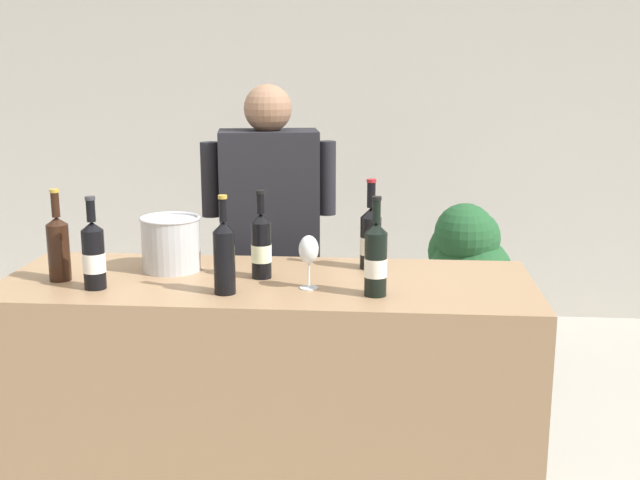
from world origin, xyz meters
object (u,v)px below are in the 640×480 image
wine_glass (309,252)px  person_server (270,273)px  wine_bottle_5 (94,255)px  ice_bucket (171,243)px  wine_bottle_3 (261,245)px  wine_bottle_4 (371,237)px  potted_shrub (463,280)px  wine_bottle_1 (376,259)px  wine_bottle_0 (58,246)px  wine_bottle_2 (224,255)px

wine_glass → person_server: size_ratio=0.12×
wine_bottle_5 → ice_bucket: (0.20, 0.27, -0.02)m
wine_bottle_3 → ice_bucket: 0.36m
wine_bottle_4 → potted_shrub: 1.26m
wine_bottle_1 → wine_bottle_4: 0.35m
wine_bottle_4 → wine_glass: wine_bottle_4 is taller
wine_bottle_4 → wine_bottle_5: (-0.94, -0.35, -0.00)m
wine_bottle_0 → wine_bottle_1: 1.13m
wine_bottle_2 → wine_glass: size_ratio=1.79×
ice_bucket → wine_bottle_0: bearing=-154.6°
wine_glass → person_server: bearing=108.3°
wine_bottle_1 → wine_bottle_3: wine_bottle_1 is taller
wine_bottle_1 → person_server: 0.98m
wine_bottle_4 → wine_glass: (-0.21, -0.29, 0.01)m
wine_bottle_0 → ice_bucket: size_ratio=1.47×
wine_bottle_5 → ice_bucket: wine_bottle_5 is taller
wine_bottle_3 → wine_bottle_2: bearing=-114.4°
ice_bucket → potted_shrub: bearing=43.9°
potted_shrub → wine_glass: bearing=-116.1°
wine_bottle_0 → person_server: person_server is taller
wine_bottle_5 → wine_glass: (0.74, 0.06, 0.01)m
wine_bottle_2 → wine_glass: (0.28, 0.08, -0.00)m
wine_bottle_4 → person_server: 0.70m
potted_shrub → wine_bottle_4: bearing=-113.3°
person_server → wine_bottle_5: bearing=-121.4°
wine_bottle_2 → wine_bottle_1: bearing=2.2°
wine_bottle_3 → wine_glass: (0.18, -0.12, 0.01)m
wine_bottle_1 → wine_bottle_5: (-0.97, 0.00, -0.01)m
wine_bottle_4 → wine_bottle_0: bearing=-166.9°
wine_bottle_4 → wine_glass: 0.35m
wine_bottle_5 → wine_bottle_2: bearing=-2.6°
wine_bottle_2 → ice_bucket: bearing=132.4°
wine_bottle_3 → ice_bucket: size_ratio=1.42×
wine_bottle_5 → ice_bucket: 0.33m
wine_bottle_0 → potted_shrub: wine_bottle_0 is taller
wine_bottle_3 → wine_bottle_4: wine_bottle_4 is taller
wine_bottle_4 → wine_bottle_5: wine_bottle_4 is taller
wine_bottle_3 → potted_shrub: 1.57m
wine_bottle_2 → person_server: bearing=87.8°
wine_bottle_3 → wine_bottle_4: size_ratio=0.94×
wine_bottle_0 → wine_bottle_5: (0.16, -0.09, -0.01)m
wine_bottle_4 → person_server: size_ratio=0.21×
wine_bottle_0 → potted_shrub: (1.57, 1.33, -0.46)m
wine_bottle_4 → ice_bucket: bearing=-173.5°
wine_bottle_0 → wine_bottle_2: (0.62, -0.11, 0.01)m
wine_bottle_1 → ice_bucket: (-0.77, 0.27, -0.02)m
wine_bottle_3 → wine_bottle_5: size_ratio=0.99×
wine_bottle_0 → wine_bottle_2: wine_bottle_2 is taller
wine_bottle_2 → wine_bottle_3: (0.09, 0.21, -0.01)m
wine_bottle_4 → wine_bottle_5: 1.01m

